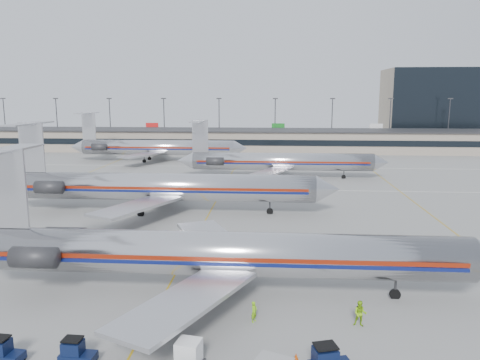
# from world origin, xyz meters

# --- Properties ---
(ground) EXTENTS (260.00, 260.00, 0.00)m
(ground) POSITION_xyz_m (0.00, 0.00, 0.00)
(ground) COLOR gray
(ground) RESTS_ON ground
(apron_markings) EXTENTS (160.00, 0.15, 0.02)m
(apron_markings) POSITION_xyz_m (0.00, 10.00, 0.01)
(apron_markings) COLOR silver
(apron_markings) RESTS_ON ground
(terminal) EXTENTS (162.00, 17.00, 6.25)m
(terminal) POSITION_xyz_m (0.00, 97.97, 3.16)
(terminal) COLOR gray
(terminal) RESTS_ON ground
(light_mast_row) EXTENTS (163.60, 0.40, 15.28)m
(light_mast_row) POSITION_xyz_m (0.00, 112.00, 8.58)
(light_mast_row) COLOR #38383D
(light_mast_row) RESTS_ON ground
(distant_building) EXTENTS (30.00, 20.00, 25.00)m
(distant_building) POSITION_xyz_m (62.00, 128.00, 12.50)
(distant_building) COLOR tan
(distant_building) RESTS_ON ground
(jet_foreground) EXTENTS (44.95, 26.47, 11.77)m
(jet_foreground) POSITION_xyz_m (4.02, -3.24, 3.41)
(jet_foreground) COLOR silver
(jet_foreground) RESTS_ON ground
(jet_second_row) EXTENTS (47.35, 27.88, 12.39)m
(jet_second_row) POSITION_xyz_m (-6.90, 23.11, 3.60)
(jet_second_row) COLOR silver
(jet_second_row) RESTS_ON ground
(jet_third_row) EXTENTS (41.25, 25.37, 11.28)m
(jet_third_row) POSITION_xyz_m (9.49, 52.01, 3.27)
(jet_third_row) COLOR silver
(jet_third_row) RESTS_ON ground
(jet_back_row) EXTENTS (44.02, 27.08, 12.04)m
(jet_back_row) POSITION_xyz_m (-20.52, 73.56, 3.49)
(jet_back_row) COLOR silver
(jet_back_row) RESTS_ON ground
(tug_left) EXTENTS (2.24, 1.28, 1.74)m
(tug_left) POSITION_xyz_m (-7.24, -14.39, 0.79)
(tug_left) COLOR black
(tug_left) RESTS_ON ground
(tug_center) EXTENTS (2.14, 1.14, 1.70)m
(tug_center) POSITION_xyz_m (-2.88, -14.13, 0.78)
(tug_center) COLOR black
(tug_center) RESTS_ON ground
(uld_container) EXTENTS (1.85, 1.63, 1.73)m
(uld_container) POSITION_xyz_m (3.87, -13.96, 0.87)
(uld_container) COLOR #2D2D30
(uld_container) RESTS_ON ground
(belt_loader) EXTENTS (3.98, 1.85, 2.04)m
(belt_loader) POSITION_xyz_m (0.20, -9.64, 0.55)
(belt_loader) COLOR gray
(belt_loader) RESTS_ON ground
(ramp_worker_near) EXTENTS (0.58, 0.66, 1.51)m
(ramp_worker_near) POSITION_xyz_m (7.44, -7.94, 0.76)
(ramp_worker_near) COLOR #77C212
(ramp_worker_near) RESTS_ON ground
(ramp_worker_far) EXTENTS (1.02, 0.87, 1.83)m
(ramp_worker_far) POSITION_xyz_m (14.82, -8.03, 0.92)
(ramp_worker_far) COLOR #81C012
(ramp_worker_far) RESTS_ON ground
(cone_right) EXTENTS (0.53, 0.53, 0.54)m
(cone_right) POSITION_xyz_m (10.18, -12.84, 0.27)
(cone_right) COLOR #CB4406
(cone_right) RESTS_ON ground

